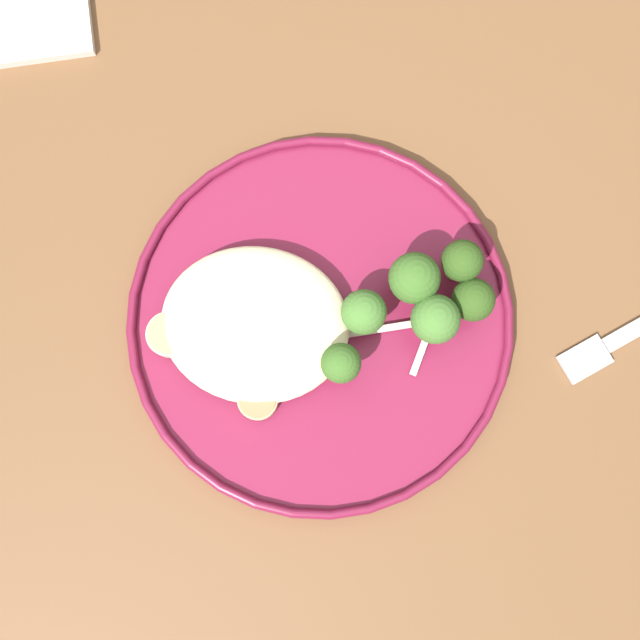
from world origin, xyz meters
name	(u,v)px	position (x,y,z in m)	size (l,w,h in m)	color
ground	(299,385)	(0.00, 0.00, 0.00)	(6.00, 6.00, 0.00)	#665B51
wooden_dining_table	(279,331)	(0.00, 0.00, 0.66)	(1.40, 1.00, 0.74)	brown
dinner_plate	(320,322)	(0.04, 0.00, 0.75)	(0.29, 0.29, 0.02)	maroon
noodle_bed	(255,324)	(-0.01, -0.01, 0.76)	(0.14, 0.12, 0.03)	beige
seared_scallop_half_hidden	(288,322)	(0.01, -0.01, 0.76)	(0.03, 0.03, 0.01)	#E5C689
seared_scallop_left_edge	(259,297)	(-0.01, 0.01, 0.76)	(0.03, 0.03, 0.01)	#DBB77A
seared_scallop_center_golden	(245,360)	(-0.01, -0.04, 0.76)	(0.03, 0.03, 0.01)	#E5C689
seared_scallop_tiny_bay	(265,401)	(0.00, -0.07, 0.76)	(0.03, 0.03, 0.01)	#DBB77A
seared_scallop_large_seared	(255,325)	(-0.01, -0.01, 0.76)	(0.03, 0.03, 0.01)	#DBB77A
seared_scallop_right_edge	(170,335)	(-0.07, -0.03, 0.76)	(0.03, 0.03, 0.02)	beige
broccoli_floret_beside_noodles	(461,262)	(0.13, 0.05, 0.78)	(0.03, 0.03, 0.05)	#89A356
broccoli_floret_split_head	(435,320)	(0.12, 0.01, 0.79)	(0.04, 0.04, 0.06)	#89A356
broccoli_floret_right_tilted	(414,279)	(0.10, 0.03, 0.79)	(0.04, 0.04, 0.06)	#7A994C
broccoli_floret_front_edge	(364,313)	(0.07, 0.01, 0.78)	(0.03, 0.03, 0.05)	#7A994C
broccoli_floret_near_rim	(341,364)	(0.06, -0.03, 0.78)	(0.03, 0.03, 0.05)	#89A356
broccoli_floret_tall_stalk	(473,300)	(0.14, 0.03, 0.78)	(0.03, 0.03, 0.04)	#7A994C
onion_sliver_short_strip	(306,310)	(0.03, 0.01, 0.75)	(0.06, 0.01, 0.00)	silver
onion_sliver_pale_crescent	(423,348)	(0.11, -0.01, 0.75)	(0.04, 0.01, 0.00)	silver
onion_sliver_curled_piece	(383,323)	(0.08, 0.00, 0.75)	(0.06, 0.01, 0.00)	silver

